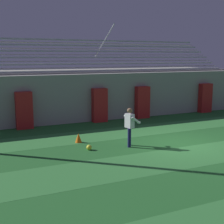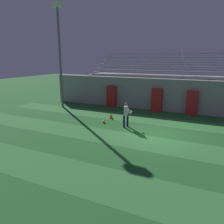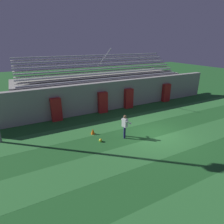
% 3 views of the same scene
% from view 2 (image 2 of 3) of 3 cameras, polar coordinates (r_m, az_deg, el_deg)
% --- Properties ---
extents(ground_plane, '(80.00, 80.00, 0.00)m').
position_cam_2_polar(ground_plane, '(13.56, 11.21, -5.86)').
color(ground_plane, '#236028').
extents(turf_stripe_near, '(28.00, 2.26, 0.01)m').
position_cam_2_polar(turf_stripe_near, '(8.41, 0.44, -18.66)').
color(turf_stripe_near, '#337A38').
rests_on(turf_stripe_near, ground).
extents(turf_stripe_mid, '(28.00, 2.26, 0.01)m').
position_cam_2_polar(turf_stripe_mid, '(12.22, 9.47, -8.01)').
color(turf_stripe_mid, '#337A38').
rests_on(turf_stripe_mid, ground).
extents(turf_stripe_far, '(28.00, 2.26, 0.01)m').
position_cam_2_polar(turf_stripe_far, '(16.40, 13.85, -2.51)').
color(turf_stripe_far, '#337A38').
rests_on(turf_stripe_far, ground).
extents(back_wall, '(24.00, 0.60, 2.80)m').
position_cam_2_polar(back_wall, '(19.42, 16.18, 4.11)').
color(back_wall, '#999691').
rests_on(back_wall, ground).
extents(padding_pillar_gate_left, '(0.87, 0.44, 1.98)m').
position_cam_2_polar(padding_pillar_gate_left, '(19.23, 11.60, 3.04)').
color(padding_pillar_gate_left, '#B21E1E').
rests_on(padding_pillar_gate_left, ground).
extents(padding_pillar_gate_right, '(0.87, 0.44, 1.98)m').
position_cam_2_polar(padding_pillar_gate_right, '(18.78, 20.14, 2.21)').
color(padding_pillar_gate_right, '#B21E1E').
rests_on(padding_pillar_gate_right, ground).
extents(padding_pillar_far_left, '(0.87, 0.44, 1.98)m').
position_cam_2_polar(padding_pillar_far_left, '(20.66, -0.14, 4.07)').
color(padding_pillar_far_left, '#B21E1E').
rests_on(padding_pillar_far_left, ground).
extents(bleacher_stand, '(18.00, 4.75, 5.83)m').
position_cam_2_polar(bleacher_stand, '(22.04, 17.36, 5.43)').
color(bleacher_stand, '#999691').
rests_on(bleacher_stand, ground).
extents(floodlight_pole, '(0.90, 0.36, 9.19)m').
position_cam_2_polar(floodlight_pole, '(20.92, -13.60, 16.79)').
color(floodlight_pole, slate).
rests_on(floodlight_pole, ground).
extents(goalkeeper, '(0.60, 0.66, 1.67)m').
position_cam_2_polar(goalkeeper, '(14.55, 3.72, -0.32)').
color(goalkeeper, '#19194C').
rests_on(goalkeeper, ground).
extents(soccer_ball, '(0.22, 0.22, 0.22)m').
position_cam_2_polar(soccer_ball, '(15.66, -2.16, -2.47)').
color(soccer_ball, yellow).
rests_on(soccer_ball, ground).
extents(traffic_cone, '(0.30, 0.30, 0.42)m').
position_cam_2_polar(traffic_cone, '(16.76, -0.23, -1.01)').
color(traffic_cone, orange).
rests_on(traffic_cone, ground).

